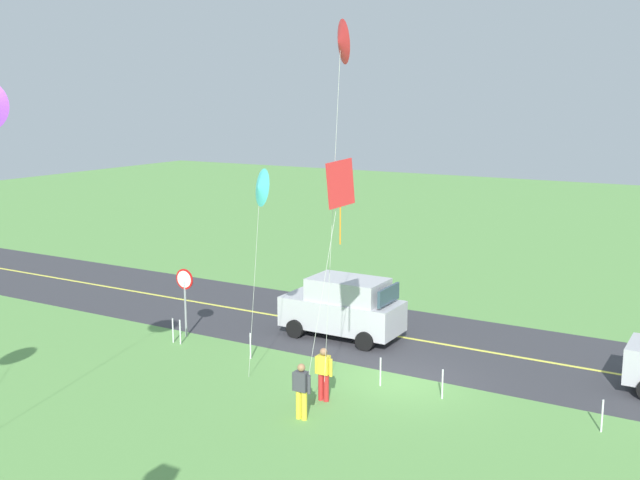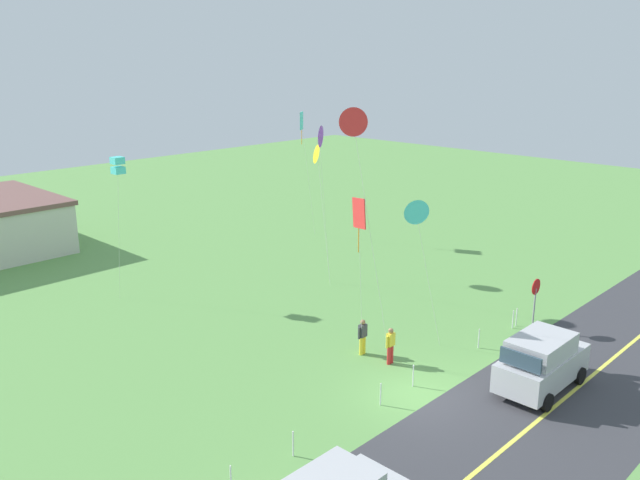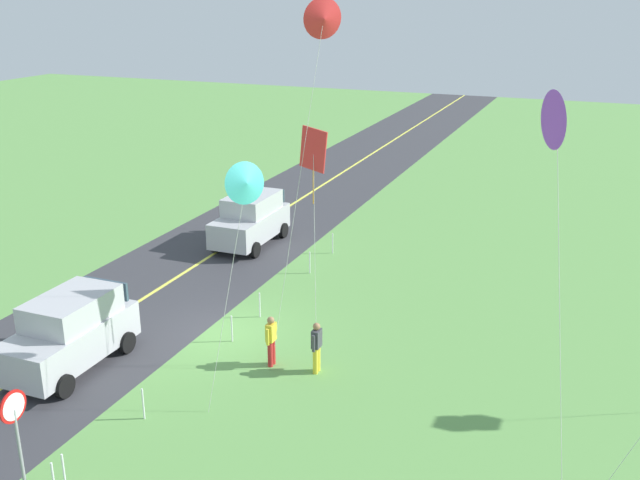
% 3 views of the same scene
% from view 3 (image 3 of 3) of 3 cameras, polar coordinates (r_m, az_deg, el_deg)
% --- Properties ---
extents(ground_plane, '(120.00, 120.00, 0.10)m').
position_cam_3_polar(ground_plane, '(24.72, -7.78, -7.23)').
color(ground_plane, '#60994C').
extents(asphalt_road, '(120.00, 7.00, 0.00)m').
position_cam_3_polar(asphalt_road, '(26.77, -15.29, -5.51)').
color(asphalt_road, '#38383D').
rests_on(asphalt_road, ground).
extents(road_centre_stripe, '(120.00, 0.16, 0.00)m').
position_cam_3_polar(road_centre_stripe, '(26.77, -15.29, -5.50)').
color(road_centre_stripe, '#E5E04C').
rests_on(road_centre_stripe, asphalt_road).
extents(car_suv_foreground, '(4.40, 2.12, 2.24)m').
position_cam_3_polar(car_suv_foreground, '(23.11, -18.92, -6.78)').
color(car_suv_foreground, '#B7B7BC').
rests_on(car_suv_foreground, ground).
extents(car_parked_west_near, '(4.40, 2.12, 2.24)m').
position_cam_3_polar(car_parked_west_near, '(32.47, -5.43, 1.63)').
color(car_parked_west_near, '#B7B7BC').
rests_on(car_parked_west_near, ground).
extents(stop_sign, '(0.76, 0.08, 2.56)m').
position_cam_3_polar(stop_sign, '(17.85, -22.68, -12.93)').
color(stop_sign, gray).
rests_on(stop_sign, ground).
extents(person_adult_near, '(0.58, 0.22, 1.60)m').
position_cam_3_polar(person_adult_near, '(22.13, -3.83, -7.73)').
color(person_adult_near, red).
rests_on(person_adult_near, ground).
extents(person_adult_companion, '(0.58, 0.22, 1.60)m').
position_cam_3_polar(person_adult_companion, '(21.70, -0.27, -8.26)').
color(person_adult_companion, yellow).
rests_on(person_adult_companion, ground).
extents(kite_red_low, '(1.65, 1.70, 10.61)m').
position_cam_3_polar(kite_red_low, '(20.36, 0.26, 16.77)').
color(kite_red_low, silver).
rests_on(kite_red_low, ground).
extents(kite_blue_mid, '(1.11, 0.99, 7.16)m').
position_cam_3_polar(kite_blue_mid, '(20.79, -0.52, 6.79)').
color(kite_blue_mid, silver).
rests_on(kite_blue_mid, ground).
extents(kite_yellow_high, '(1.64, 1.25, 6.73)m').
position_cam_3_polar(kite_yellow_high, '(18.51, -5.81, 4.38)').
color(kite_yellow_high, silver).
rests_on(kite_yellow_high, ground).
extents(kite_green_far, '(2.59, 1.52, 9.10)m').
position_cam_3_polar(kite_green_far, '(14.18, 18.03, 8.80)').
color(kite_green_far, silver).
rests_on(kite_green_far, ground).
extents(fence_post_0, '(0.05, 0.05, 0.90)m').
position_cam_3_polar(fence_post_0, '(31.39, 0.99, -0.25)').
color(fence_post_0, silver).
rests_on(fence_post_0, ground).
extents(fence_post_1, '(0.05, 0.05, 0.90)m').
position_cam_3_polar(fence_post_1, '(29.18, -0.81, -1.78)').
color(fence_post_1, silver).
rests_on(fence_post_1, ground).
extents(fence_post_2, '(0.05, 0.05, 0.90)m').
position_cam_3_polar(fence_post_2, '(25.44, -4.73, -5.08)').
color(fence_post_2, silver).
rests_on(fence_post_2, ground).
extents(fence_post_3, '(0.05, 0.05, 0.90)m').
position_cam_3_polar(fence_post_3, '(23.84, -6.90, -6.89)').
color(fence_post_3, silver).
rests_on(fence_post_3, ground).
extents(fence_post_4, '(0.05, 0.05, 0.90)m').
position_cam_3_polar(fence_post_4, '(20.26, -13.63, -12.32)').
color(fence_post_4, silver).
rests_on(fence_post_4, ground).
extents(fence_post_5, '(0.05, 0.05, 0.90)m').
position_cam_3_polar(fence_post_5, '(18.12, -20.08, -17.18)').
color(fence_post_5, silver).
rests_on(fence_post_5, ground).
extents(fence_post_6, '(0.05, 0.05, 0.90)m').
position_cam_3_polar(fence_post_6, '(18.32, -19.37, -16.66)').
color(fence_post_6, silver).
rests_on(fence_post_6, ground).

